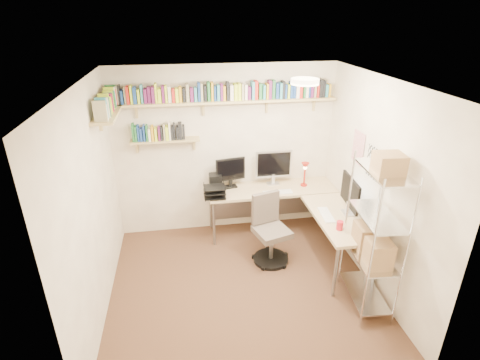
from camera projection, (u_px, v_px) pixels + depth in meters
name	position (u px, v px, depth m)	size (l,w,h in m)	color
ground	(242.00, 286.00, 4.67)	(3.20, 3.20, 0.00)	#4E3121
room_shell	(243.00, 172.00, 4.04)	(3.24, 3.04, 2.52)	#C2B19E
wall_shelves	(195.00, 103.00, 4.94)	(3.12, 1.09, 0.80)	tan
corner_desk	(279.00, 196.00, 5.35)	(1.96, 1.91, 1.28)	tan
office_chair	(270.00, 234.00, 5.03)	(0.52, 0.53, 0.96)	black
wire_rack	(375.00, 229.00, 4.00)	(0.44, 0.79, 1.88)	silver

